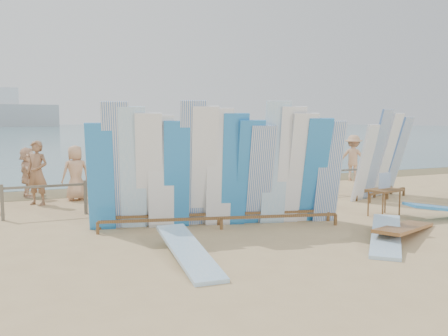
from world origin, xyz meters
name	(u,v)px	position (x,y,z in m)	size (l,w,h in m)	color
ground	(274,223)	(0.00, 0.00, 0.00)	(160.00, 160.00, 0.00)	tan
ocean	(35,129)	(0.00, 128.00, 0.00)	(320.00, 240.00, 0.02)	#46727E
wet_sand_strip	(179,186)	(0.00, 7.20, 0.00)	(40.00, 2.60, 0.01)	brown
fence	(224,182)	(0.00, 3.00, 0.63)	(12.08, 0.08, 0.90)	#665E4D
main_surfboard_rack	(219,171)	(-1.39, 0.13, 1.31)	(5.86, 2.13, 2.92)	brown
side_surfboard_rack	(382,158)	(4.95, 1.76, 1.28)	(2.59, 1.41, 2.82)	brown
vendor_table	(384,202)	(3.03, -0.43, 0.38)	(0.95, 0.75, 1.13)	brown
flat_board_a	(188,261)	(-2.94, -2.06, 0.00)	(0.56, 2.70, 0.07)	#90C1E6
flat_board_b	(386,242)	(1.17, -2.52, 0.00)	(0.56, 2.70, 0.07)	#90C1E6
flat_board_c	(405,235)	(1.97, -2.22, 0.00)	(0.56, 2.70, 0.07)	brown
beach_chair_left	(222,192)	(0.17, 3.49, 0.25)	(0.76, 0.77, 0.86)	red
beach_chair_right	(240,190)	(0.95, 3.83, 0.23)	(0.62, 0.63, 0.77)	red
stroller	(296,181)	(3.08, 3.81, 0.40)	(0.72, 0.85, 0.99)	red
beachgoer_8	(262,167)	(2.42, 5.04, 0.79)	(0.77, 0.37, 1.58)	beige
beachgoer_0	(76,173)	(-3.96, 5.39, 0.86)	(0.84, 0.40, 1.71)	tan
beachgoer_1	(37,173)	(-5.09, 4.98, 0.94)	(0.69, 0.38, 1.89)	#8C6042
beachgoer_2	(111,178)	(-3.21, 3.60, 0.86)	(0.84, 0.40, 1.72)	beige
beachgoer_9	(353,158)	(7.04, 5.71, 0.94)	(1.21, 0.50, 1.87)	tan
beachgoer_11	(28,172)	(-5.30, 6.57, 0.81)	(1.50, 0.49, 1.62)	beige
beachgoer_7	(255,160)	(2.79, 6.28, 0.94)	(0.69, 0.38, 1.88)	#8C6042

